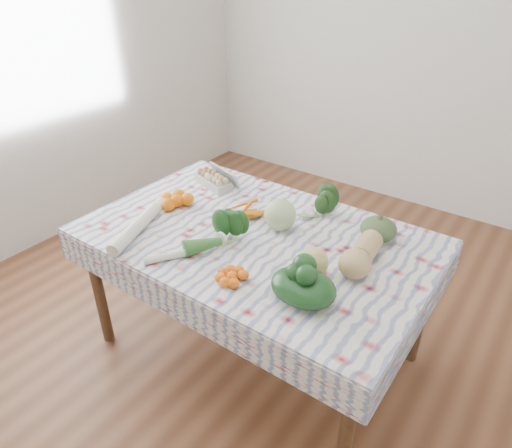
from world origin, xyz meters
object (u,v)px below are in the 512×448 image
egg_carton (213,181)px  cabbage (280,215)px  grapefruit (313,262)px  butternut_squash (361,253)px  dining_table (256,249)px  kabocha_squash (378,229)px

egg_carton → cabbage: size_ratio=1.67×
egg_carton → grapefruit: size_ratio=2.03×
butternut_squash → grapefruit: 0.22m
dining_table → kabocha_squash: (0.49, 0.30, 0.14)m
butternut_squash → dining_table: bearing=-179.8°
cabbage → egg_carton: bearing=163.4°
dining_table → kabocha_squash: bearing=31.6°
cabbage → dining_table: bearing=-120.1°
kabocha_squash → cabbage: bearing=-156.0°
kabocha_squash → butternut_squash: size_ratio=0.58×
grapefruit → egg_carton: bearing=155.5°
dining_table → butternut_squash: (0.52, 0.06, 0.15)m
egg_carton → kabocha_squash: 1.01m
egg_carton → grapefruit: bearing=-7.9°
egg_carton → kabocha_squash: size_ratio=1.54×
kabocha_squash → dining_table: bearing=-148.4°
butternut_squash → cabbage: bearing=167.0°
dining_table → kabocha_squash: kabocha_squash is taller
egg_carton → butternut_squash: 1.06m
dining_table → butternut_squash: 0.54m
dining_table → egg_carton: (-0.51, 0.28, 0.12)m
dining_table → cabbage: size_ratio=10.16×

